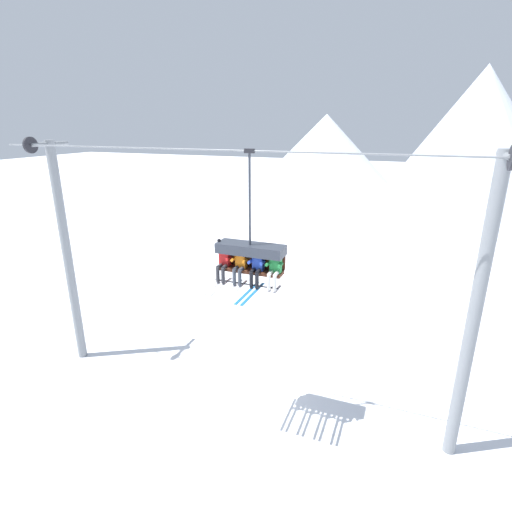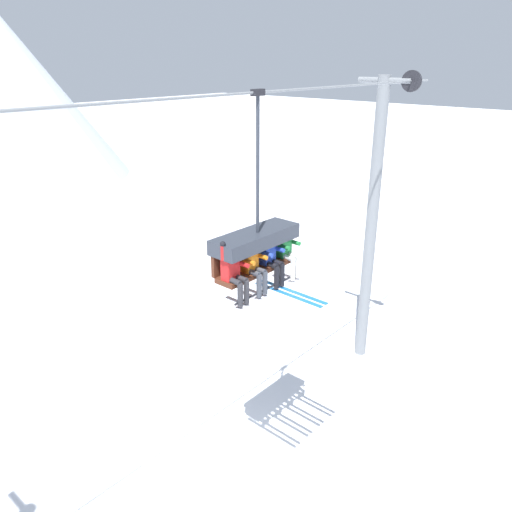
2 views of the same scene
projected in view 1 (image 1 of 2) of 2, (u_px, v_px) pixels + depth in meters
The scene contains 11 objects.
ground_plane at pixel (235, 395), 14.71m from camera, with size 200.00×200.00×0.00m, color white.
mountain_peak_west at pixel (325, 156), 52.78m from camera, with size 21.03×21.03×10.63m.
mountain_peak_central at pixel (476, 144), 40.76m from camera, with size 20.67×20.67×15.01m.
lift_tower_near at pixel (66, 252), 15.70m from camera, with size 0.36×1.88×9.09m.
lift_tower_far at pixel (475, 312), 10.72m from camera, with size 0.36×1.88×9.09m.
lift_cable at pixel (218, 150), 11.22m from camera, with size 16.37×0.05×0.05m.
chairlift_chair at pixel (251, 252), 11.88m from camera, with size 2.06×0.74×3.89m.
skier_red at pixel (223, 261), 12.07m from camera, with size 0.48×1.70×1.34m.
skier_orange at pixel (240, 264), 11.88m from camera, with size 0.46×1.70×1.23m.
skier_blue at pixel (257, 266), 11.69m from camera, with size 0.46×1.70×1.23m.
skier_green at pixel (274, 268), 11.50m from camera, with size 0.46×1.70×1.23m.
Camera 1 is at (5.21, -11.19, 9.54)m, focal length 28.00 mm.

